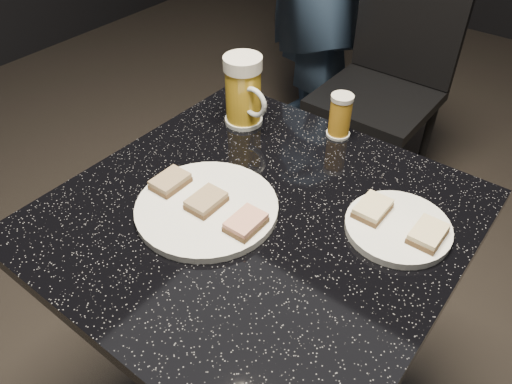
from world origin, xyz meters
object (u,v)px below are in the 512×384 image
table (256,296)px  beer_tumbler (340,116)px  chair (386,81)px  plate_large (207,208)px  plate_small (398,227)px  beer_mug (244,91)px

table → beer_tumbler: (-0.01, 0.31, 0.29)m
chair → plate_large: bearing=-82.5°
plate_large → plate_small: bearing=29.1°
plate_small → beer_tumbler: beer_tumbler is taller
plate_small → table: size_ratio=0.25×
table → beer_tumbler: size_ratio=7.65×
plate_large → table: size_ratio=0.35×
plate_small → chair: size_ratio=0.21×
plate_large → beer_mug: beer_mug is taller
plate_large → beer_tumbler: 0.37m
table → beer_tumbler: 0.43m
beer_mug → chair: bearing=91.0°
plate_large → beer_tumbler: (0.06, 0.36, 0.04)m
table → beer_mug: size_ratio=4.75×
table → chair: size_ratio=0.87×
table → plate_small: bearing=27.4°
table → beer_mug: 0.44m
plate_small → beer_tumbler: (-0.23, 0.19, 0.04)m
plate_large → chair: chair is taller
chair → table: bearing=-78.2°
beer_mug → beer_tumbler: size_ratio=1.61×
plate_small → table: plate_small is taller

